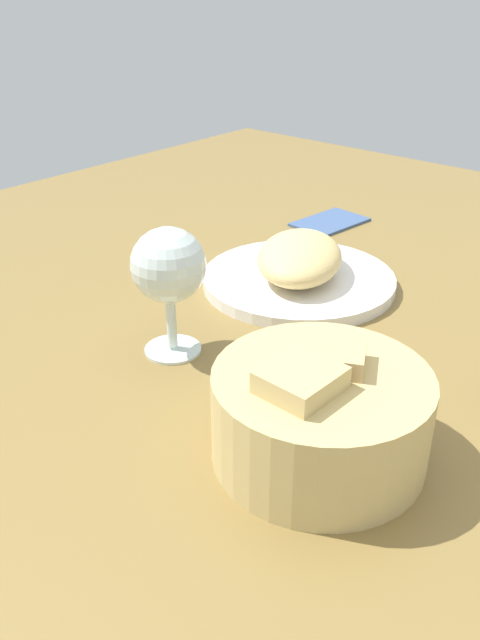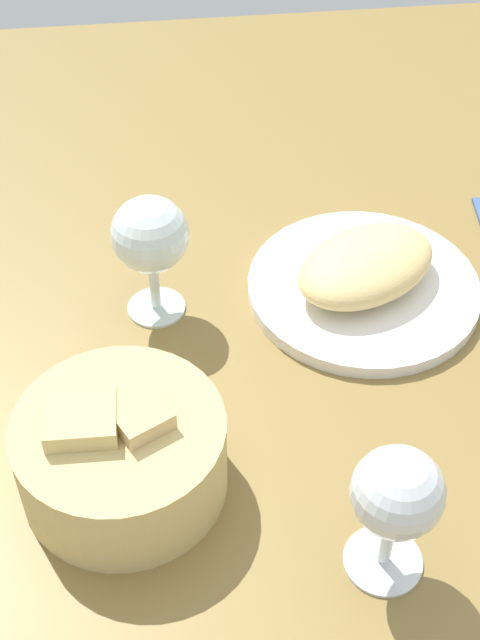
{
  "view_description": "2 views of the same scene",
  "coord_description": "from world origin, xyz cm",
  "px_view_note": "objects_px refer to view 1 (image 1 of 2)",
  "views": [
    {
      "loc": [
        52.16,
        34.28,
        34.16
      ],
      "look_at": [
        9.94,
        -2.55,
        4.05
      ],
      "focal_mm": 37.05,
      "sensor_mm": 36.0,
      "label": 1
    },
    {
      "loc": [
        13.06,
        54.91,
        60.32
      ],
      "look_at": [
        6.17,
        -1.24,
        4.42
      ],
      "focal_mm": 49.51,
      "sensor_mm": 36.0,
      "label": 2
    }
  ],
  "objects_px": {
    "plate": "(299,280)",
    "wine_glass_near": "(169,270)",
    "bread_basket": "(319,414)",
    "folded_napkin": "(330,221)"
  },
  "relations": [
    {
      "from": "plate",
      "to": "wine_glass_near",
      "type": "height_order",
      "value": "wine_glass_near"
    },
    {
      "from": "bread_basket",
      "to": "folded_napkin",
      "type": "bearing_deg",
      "value": -146.86
    },
    {
      "from": "plate",
      "to": "wine_glass_near",
      "type": "relative_size",
      "value": 1.78
    },
    {
      "from": "plate",
      "to": "wine_glass_near",
      "type": "xyz_separation_m",
      "value": [
        0.21,
        -0.0,
        0.08
      ]
    },
    {
      "from": "plate",
      "to": "bread_basket",
      "type": "height_order",
      "value": "bread_basket"
    },
    {
      "from": "bread_basket",
      "to": "plate",
      "type": "bearing_deg",
      "value": -140.73
    },
    {
      "from": "wine_glass_near",
      "to": "folded_napkin",
      "type": "xyz_separation_m",
      "value": [
        -0.41,
        -0.09,
        -0.08
      ]
    },
    {
      "from": "plate",
      "to": "bread_basket",
      "type": "relative_size",
      "value": 1.38
    },
    {
      "from": "folded_napkin",
      "to": "plate",
      "type": "bearing_deg",
      "value": -149.07
    },
    {
      "from": "plate",
      "to": "wine_glass_near",
      "type": "distance_m",
      "value": 0.22
    }
  ]
}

